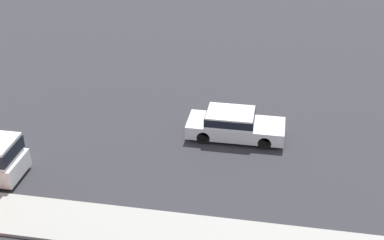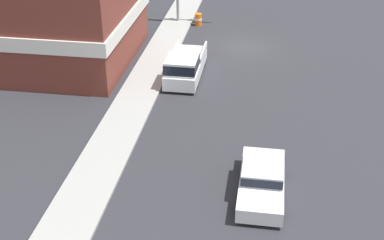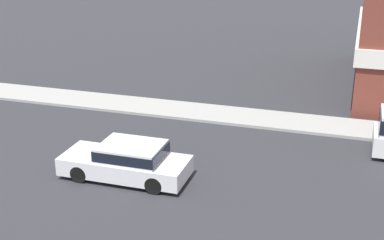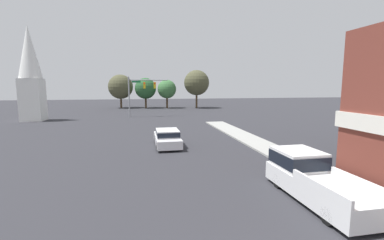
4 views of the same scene
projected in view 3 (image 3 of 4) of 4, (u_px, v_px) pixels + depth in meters
name	position (u px, v px, depth m)	size (l,w,h in m)	color
car_lead	(128.00, 160.00, 20.15)	(1.94, 4.85, 1.42)	black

